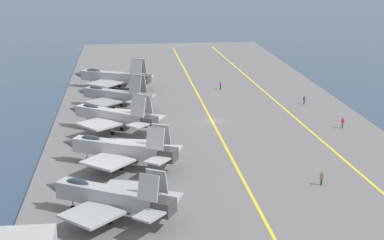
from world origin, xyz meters
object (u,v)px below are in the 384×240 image
object	(u,v)px
parked_jet_second	(119,149)
crew_red_vest	(343,122)
parked_jet_nearest	(108,196)
parked_jet_fifth	(112,77)
crew_brown_vest	(322,178)
crew_purple_vest	(220,85)
parked_jet_fourth	(114,95)
parked_jet_third	(112,115)
crew_blue_vest	(304,99)

from	to	relation	value
parked_jet_second	crew_red_vest	distance (m)	37.66
crew_red_vest	parked_jet_nearest	bearing A→B (deg)	128.19
parked_jet_fifth	crew_brown_vest	bearing A→B (deg)	-154.81
parked_jet_second	crew_purple_vest	distance (m)	46.86
parked_jet_second	parked_jet_fourth	bearing A→B (deg)	1.91
parked_jet_nearest	parked_jet_third	size ratio (longest dim) A/B	0.98
crew_red_vest	parked_jet_fifth	bearing A→B (deg)	48.54
parked_jet_second	parked_jet_fifth	world-z (taller)	parked_jet_fifth
parked_jet_nearest	crew_blue_vest	xyz separation A→B (m)	(44.07, -34.78, -1.54)
parked_jet_nearest	parked_jet_fourth	size ratio (longest dim) A/B	1.04
crew_purple_vest	crew_red_vest	xyz separation A→B (m)	(-29.00, -14.92, 0.06)
parked_jet_second	crew_brown_vest	bearing A→B (deg)	-110.67
parked_jet_second	crew_purple_vest	bearing A→B (deg)	-25.72
crew_blue_vest	crew_purple_vest	world-z (taller)	crew_purple_vest
parked_jet_fifth	crew_purple_vest	distance (m)	22.20
crew_blue_vest	parked_jet_fourth	bearing A→B (deg)	88.02
parked_jet_nearest	parked_jet_fifth	xyz separation A→B (m)	(61.06, 0.48, -0.00)
parked_jet_fourth	crew_brown_vest	world-z (taller)	parked_jet_fourth
parked_jet_second	parked_jet_fifth	bearing A→B (deg)	1.93
parked_jet_nearest	crew_purple_vest	world-z (taller)	parked_jet_nearest
crew_blue_vest	crew_brown_vest	world-z (taller)	crew_brown_vest
parked_jet_fifth	crew_purple_vest	size ratio (longest dim) A/B	9.88
crew_brown_vest	crew_purple_vest	world-z (taller)	crew_purple_vest
parked_jet_second	crew_blue_vest	world-z (taller)	parked_jet_second
crew_blue_vest	crew_red_vest	size ratio (longest dim) A/B	0.91
parked_jet_fourth	crew_purple_vest	distance (m)	24.65
parked_jet_second	crew_blue_vest	bearing A→B (deg)	-49.59
parked_jet_second	crew_purple_vest	world-z (taller)	parked_jet_second
parked_jet_nearest	crew_brown_vest	size ratio (longest dim) A/B	8.93
parked_jet_nearest	parked_jet_third	bearing A→B (deg)	0.07
crew_red_vest	crew_blue_vest	bearing A→B (deg)	5.62
parked_jet_fourth	crew_blue_vest	world-z (taller)	parked_jet_fourth
parked_jet_fifth	crew_red_vest	world-z (taller)	parked_jet_fifth
parked_jet_fifth	crew_brown_vest	world-z (taller)	parked_jet_fifth
parked_jet_nearest	parked_jet_fifth	world-z (taller)	parked_jet_fifth
parked_jet_nearest	crew_brown_vest	bearing A→B (deg)	-76.21
parked_jet_third	parked_jet_nearest	bearing A→B (deg)	-179.93
crew_blue_vest	parked_jet_nearest	bearing A→B (deg)	141.72
crew_purple_vest	crew_red_vest	size ratio (longest dim) A/B	0.94
crew_blue_vest	crew_brown_vest	distance (m)	39.02
crew_brown_vest	crew_blue_vest	bearing A→B (deg)	-14.03
crew_purple_vest	crew_red_vest	bearing A→B (deg)	-152.77
parked_jet_fourth	crew_brown_vest	size ratio (longest dim) A/B	8.62
parked_jet_fifth	crew_brown_vest	xyz separation A→B (m)	(-54.85, -25.81, -1.51)
parked_jet_second	crew_purple_vest	xyz separation A→B (m)	(42.19, -20.32, -1.51)
parked_jet_third	crew_blue_vest	xyz separation A→B (m)	(13.43, -34.82, -1.83)
parked_jet_third	crew_red_vest	xyz separation A→B (m)	(-2.07, -36.35, -1.74)
crew_blue_vest	parked_jet_fifth	bearing A→B (deg)	64.27
parked_jet_fourth	crew_purple_vest	world-z (taller)	parked_jet_fourth
parked_jet_second	crew_red_vest	xyz separation A→B (m)	(13.20, -35.25, -1.45)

